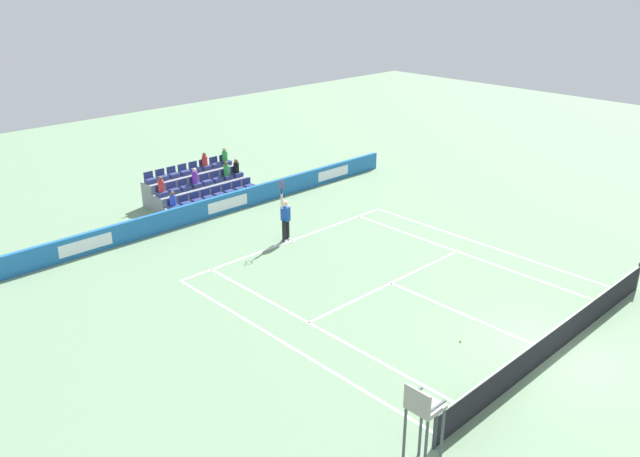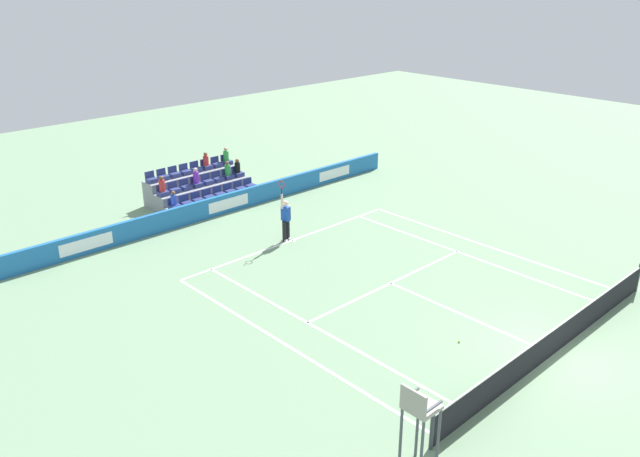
% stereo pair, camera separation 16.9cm
% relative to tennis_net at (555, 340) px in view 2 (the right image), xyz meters
% --- Properties ---
extents(ground_plane, '(80.00, 80.00, 0.00)m').
position_rel_tennis_net_xyz_m(ground_plane, '(0.00, 0.00, -0.49)').
color(ground_plane, gray).
extents(line_baseline, '(10.97, 0.10, 0.01)m').
position_rel_tennis_net_xyz_m(line_baseline, '(0.00, -11.89, -0.49)').
color(line_baseline, white).
rests_on(line_baseline, ground).
extents(line_service, '(8.23, 0.10, 0.01)m').
position_rel_tennis_net_xyz_m(line_service, '(0.00, -6.40, -0.49)').
color(line_service, white).
rests_on(line_service, ground).
extents(line_centre_service, '(0.10, 6.40, 0.01)m').
position_rel_tennis_net_xyz_m(line_centre_service, '(0.00, -3.20, -0.49)').
color(line_centre_service, white).
rests_on(line_centre_service, ground).
extents(line_singles_sideline_left, '(0.10, 11.89, 0.01)m').
position_rel_tennis_net_xyz_m(line_singles_sideline_left, '(4.12, -5.95, -0.49)').
color(line_singles_sideline_left, white).
rests_on(line_singles_sideline_left, ground).
extents(line_singles_sideline_right, '(0.10, 11.89, 0.01)m').
position_rel_tennis_net_xyz_m(line_singles_sideline_right, '(-4.12, -5.95, -0.49)').
color(line_singles_sideline_right, white).
rests_on(line_singles_sideline_right, ground).
extents(line_doubles_sideline_left, '(0.10, 11.89, 0.01)m').
position_rel_tennis_net_xyz_m(line_doubles_sideline_left, '(5.49, -5.95, -0.49)').
color(line_doubles_sideline_left, white).
rests_on(line_doubles_sideline_left, ground).
extents(line_doubles_sideline_right, '(0.10, 11.89, 0.01)m').
position_rel_tennis_net_xyz_m(line_doubles_sideline_right, '(-5.49, -5.95, -0.49)').
color(line_doubles_sideline_right, white).
rests_on(line_doubles_sideline_right, ground).
extents(line_centre_mark, '(0.10, 0.20, 0.01)m').
position_rel_tennis_net_xyz_m(line_centre_mark, '(0.00, -11.79, -0.49)').
color(line_centre_mark, white).
rests_on(line_centre_mark, ground).
extents(sponsor_barrier, '(20.90, 0.22, 0.92)m').
position_rel_tennis_net_xyz_m(sponsor_barrier, '(-0.00, -16.53, -0.03)').
color(sponsor_barrier, '#1E66AD').
rests_on(sponsor_barrier, ground).
extents(tennis_net, '(11.97, 0.10, 1.07)m').
position_rel_tennis_net_xyz_m(tennis_net, '(0.00, 0.00, 0.00)').
color(tennis_net, '#33383D').
rests_on(tennis_net, ground).
extents(tennis_player, '(0.53, 0.39, 2.85)m').
position_rel_tennis_net_xyz_m(tennis_player, '(0.18, -12.08, 0.50)').
color(tennis_player, black).
rests_on(tennis_player, ground).
extents(umpire_chair, '(0.70, 0.70, 2.34)m').
position_rel_tennis_net_xyz_m(umpire_chair, '(6.76, 0.20, 1.03)').
color(umpire_chair, '#474C54').
rests_on(umpire_chair, ground).
extents(stadium_stand, '(4.96, 2.85, 2.16)m').
position_rel_tennis_net_xyz_m(stadium_stand, '(-0.01, -18.84, 0.06)').
color(stadium_stand, gray).
rests_on(stadium_stand, ground).
extents(loose_tennis_ball, '(0.07, 0.07, 0.07)m').
position_rel_tennis_net_xyz_m(loose_tennis_ball, '(1.50, -2.32, -0.46)').
color(loose_tennis_ball, '#D1E533').
rests_on(loose_tennis_ball, ground).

